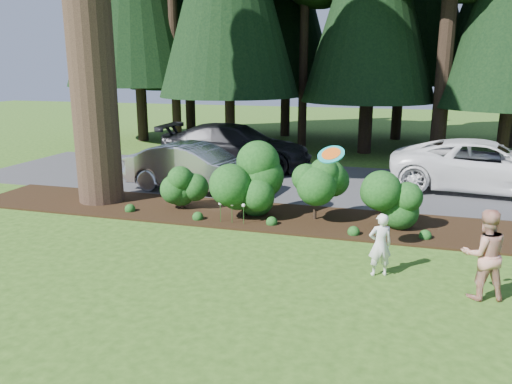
{
  "coord_description": "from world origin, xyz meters",
  "views": [
    {
      "loc": [
        3.54,
        -8.69,
        3.78
      ],
      "look_at": [
        0.79,
        0.78,
        1.3
      ],
      "focal_mm": 35.0,
      "sensor_mm": 36.0,
      "label": 1
    }
  ],
  "objects_px": {
    "frisbee": "(331,154)",
    "adult": "(484,254)",
    "car_dark_suv": "(236,146)",
    "child": "(380,245)",
    "car_white_suv": "(486,166)",
    "car_silver_wagon": "(196,168)"
  },
  "relations": [
    {
      "from": "adult",
      "to": "child",
      "type": "bearing_deg",
      "value": -30.35
    },
    {
      "from": "car_silver_wagon",
      "to": "car_white_suv",
      "type": "height_order",
      "value": "car_white_suv"
    },
    {
      "from": "car_white_suv",
      "to": "adult",
      "type": "bearing_deg",
      "value": 178.59
    },
    {
      "from": "car_dark_suv",
      "to": "adult",
      "type": "height_order",
      "value": "car_dark_suv"
    },
    {
      "from": "adult",
      "to": "car_dark_suv",
      "type": "bearing_deg",
      "value": -65.56
    },
    {
      "from": "car_white_suv",
      "to": "child",
      "type": "distance_m",
      "value": 7.96
    },
    {
      "from": "car_silver_wagon",
      "to": "child",
      "type": "xyz_separation_m",
      "value": [
        5.78,
        -5.03,
        -0.16
      ]
    },
    {
      "from": "car_white_suv",
      "to": "child",
      "type": "xyz_separation_m",
      "value": [
        -2.82,
        -7.44,
        -0.22
      ]
    },
    {
      "from": "car_white_suv",
      "to": "frisbee",
      "type": "distance_m",
      "value": 8.29
    },
    {
      "from": "car_dark_suv",
      "to": "child",
      "type": "height_order",
      "value": "car_dark_suv"
    },
    {
      "from": "car_silver_wagon",
      "to": "car_dark_suv",
      "type": "bearing_deg",
      "value": 5.98
    },
    {
      "from": "adult",
      "to": "car_silver_wagon",
      "type": "bearing_deg",
      "value": -50.71
    },
    {
      "from": "frisbee",
      "to": "adult",
      "type": "bearing_deg",
      "value": -14.6
    },
    {
      "from": "car_dark_suv",
      "to": "frisbee",
      "type": "relative_size",
      "value": 10.42
    },
    {
      "from": "car_dark_suv",
      "to": "adult",
      "type": "xyz_separation_m",
      "value": [
        7.41,
        -9.25,
        -0.09
      ]
    },
    {
      "from": "adult",
      "to": "frisbee",
      "type": "distance_m",
      "value": 3.11
    },
    {
      "from": "car_white_suv",
      "to": "frisbee",
      "type": "height_order",
      "value": "frisbee"
    },
    {
      "from": "car_dark_suv",
      "to": "adult",
      "type": "bearing_deg",
      "value": -143.14
    },
    {
      "from": "car_white_suv",
      "to": "car_dark_suv",
      "type": "height_order",
      "value": "car_dark_suv"
    },
    {
      "from": "car_dark_suv",
      "to": "frisbee",
      "type": "height_order",
      "value": "frisbee"
    },
    {
      "from": "car_silver_wagon",
      "to": "frisbee",
      "type": "xyz_separation_m",
      "value": [
        4.79,
        -4.82,
        1.44
      ]
    },
    {
      "from": "car_dark_suv",
      "to": "frisbee",
      "type": "distance_m",
      "value": 9.87
    }
  ]
}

